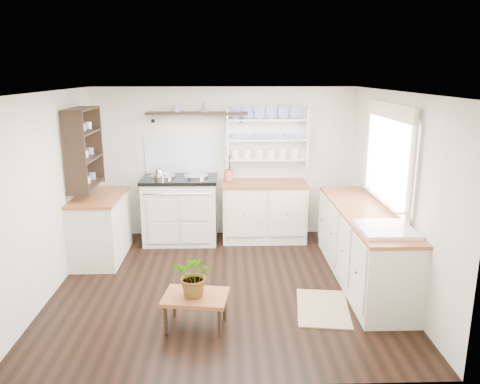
# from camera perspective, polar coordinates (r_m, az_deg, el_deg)

# --- Properties ---
(floor) EXTENTS (4.00, 3.80, 0.01)m
(floor) POSITION_cam_1_polar(r_m,az_deg,el_deg) (5.81, -1.89, -11.21)
(floor) COLOR black
(floor) RESTS_ON ground
(wall_back) EXTENTS (4.00, 0.02, 2.30)m
(wall_back) POSITION_cam_1_polar(r_m,az_deg,el_deg) (7.27, -1.92, 3.61)
(wall_back) COLOR beige
(wall_back) RESTS_ON ground
(wall_right) EXTENTS (0.02, 3.80, 2.30)m
(wall_right) POSITION_cam_1_polar(r_m,az_deg,el_deg) (5.76, 18.34, -0.01)
(wall_right) COLOR beige
(wall_right) RESTS_ON ground
(wall_left) EXTENTS (0.02, 3.80, 2.30)m
(wall_left) POSITION_cam_1_polar(r_m,az_deg,el_deg) (5.78, -22.23, -0.29)
(wall_left) COLOR beige
(wall_left) RESTS_ON ground
(ceiling) EXTENTS (4.00, 3.80, 0.01)m
(ceiling) POSITION_cam_1_polar(r_m,az_deg,el_deg) (5.24, -2.10, 12.10)
(ceiling) COLOR white
(ceiling) RESTS_ON wall_back
(window) EXTENTS (0.08, 1.55, 1.22)m
(window) POSITION_cam_1_polar(r_m,az_deg,el_deg) (5.79, 17.69, 4.33)
(window) COLOR white
(window) RESTS_ON wall_right
(aga_cooker) EXTENTS (1.11, 0.77, 1.03)m
(aga_cooker) POSITION_cam_1_polar(r_m,az_deg,el_deg) (7.13, -7.26, -2.04)
(aga_cooker) COLOR beige
(aga_cooker) RESTS_ON floor
(back_cabinets) EXTENTS (1.27, 0.63, 0.90)m
(back_cabinets) POSITION_cam_1_polar(r_m,az_deg,el_deg) (7.16, 2.93, -2.25)
(back_cabinets) COLOR beige
(back_cabinets) RESTS_ON floor
(right_cabinets) EXTENTS (0.62, 2.43, 0.90)m
(right_cabinets) POSITION_cam_1_polar(r_m,az_deg,el_deg) (5.95, 14.76, -6.23)
(right_cabinets) COLOR beige
(right_cabinets) RESTS_ON floor
(belfast_sink) EXTENTS (0.55, 0.60, 0.45)m
(belfast_sink) POSITION_cam_1_polar(r_m,az_deg,el_deg) (5.17, 17.30, -5.59)
(belfast_sink) COLOR white
(belfast_sink) RESTS_ON right_cabinets
(left_cabinets) EXTENTS (0.62, 1.13, 0.90)m
(left_cabinets) POSITION_cam_1_polar(r_m,az_deg,el_deg) (6.70, -16.63, -4.03)
(left_cabinets) COLOR beige
(left_cabinets) RESTS_ON floor
(plate_rack) EXTENTS (1.20, 0.22, 0.90)m
(plate_rack) POSITION_cam_1_polar(r_m,az_deg,el_deg) (7.19, 3.28, 6.75)
(plate_rack) COLOR white
(plate_rack) RESTS_ON wall_back
(high_shelf) EXTENTS (1.50, 0.29, 0.16)m
(high_shelf) POSITION_cam_1_polar(r_m,az_deg,el_deg) (7.05, -5.27, 9.46)
(high_shelf) COLOR black
(high_shelf) RESTS_ON wall_back
(left_shelving) EXTENTS (0.28, 0.80, 1.05)m
(left_shelving) POSITION_cam_1_polar(r_m,az_deg,el_deg) (6.49, -18.52, 5.15)
(left_shelving) COLOR black
(left_shelving) RESTS_ON wall_left
(kettle) EXTENTS (0.18, 0.18, 0.22)m
(kettle) POSITION_cam_1_polar(r_m,az_deg,el_deg) (6.92, -9.80, 1.94)
(kettle) COLOR silver
(kettle) RESTS_ON aga_cooker
(utensil_crock) EXTENTS (0.14, 0.14, 0.16)m
(utensil_crock) POSITION_cam_1_polar(r_m,az_deg,el_deg) (7.08, -1.40, 2.02)
(utensil_crock) COLOR #AF6540
(utensil_crock) RESTS_ON back_cabinets
(center_table) EXTENTS (0.69, 0.54, 0.34)m
(center_table) POSITION_cam_1_polar(r_m,az_deg,el_deg) (4.83, -5.43, -12.88)
(center_table) COLOR brown
(center_table) RESTS_ON floor
(potted_plant) EXTENTS (0.47, 0.43, 0.44)m
(potted_plant) POSITION_cam_1_polar(r_m,az_deg,el_deg) (4.72, -5.50, -10.02)
(potted_plant) COLOR #3F7233
(potted_plant) RESTS_ON center_table
(floor_rug) EXTENTS (0.65, 0.91, 0.02)m
(floor_rug) POSITION_cam_1_polar(r_m,az_deg,el_deg) (5.34, 10.06, -13.75)
(floor_rug) COLOR #8E6A53
(floor_rug) RESTS_ON floor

